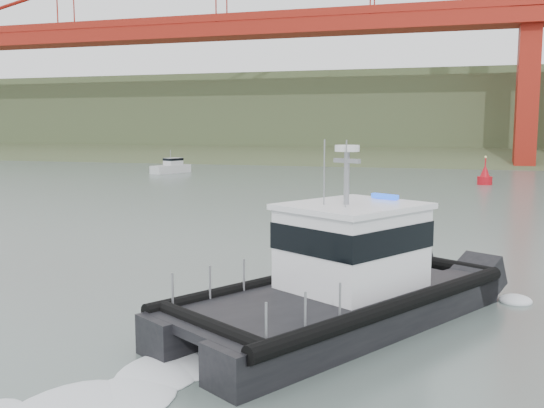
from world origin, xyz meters
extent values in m
plane|color=slate|center=(0.00, 0.00, 0.00)|extent=(400.00, 400.00, 0.00)
cube|color=#344628|center=(0.00, 92.00, 0.00)|extent=(500.00, 44.72, 16.25)
cube|color=#344628|center=(0.00, 120.00, 6.00)|extent=(500.00, 70.00, 18.00)
cube|color=#344628|center=(0.00, 145.00, 11.00)|extent=(500.00, 60.00, 16.00)
cube|color=maroon|center=(0.00, 75.00, 22.00)|extent=(260.00, 6.00, 2.20)
cube|color=black|center=(3.11, -3.24, 0.46)|extent=(7.40, 11.08, 1.32)
cube|color=black|center=(5.65, -4.76, 0.46)|extent=(7.40, 11.08, 1.32)
cube|color=black|center=(4.10, -4.47, 0.99)|extent=(9.10, 11.19, 0.27)
cube|color=white|center=(4.66, -3.53, 2.38)|extent=(4.85, 5.07, 2.52)
cube|color=black|center=(4.66, -3.53, 2.83)|extent=(4.94, 5.16, 0.82)
cube|color=white|center=(4.66, -3.53, 3.73)|extent=(5.15, 5.37, 0.18)
cylinder|color=gray|center=(4.49, -3.81, 4.63)|extent=(0.18, 0.18, 1.97)
cylinder|color=white|center=(4.49, -3.81, 5.56)|extent=(0.77, 0.77, 0.20)
cube|color=silver|center=(-28.82, 52.24, 0.48)|extent=(3.90, 6.10, 1.16)
cube|color=silver|center=(-28.64, 52.69, 1.45)|extent=(2.28, 2.72, 1.16)
cube|color=black|center=(-28.64, 52.69, 1.84)|extent=(2.34, 2.78, 0.34)
cylinder|color=gray|center=(-28.82, 52.24, 2.51)|extent=(0.08, 0.08, 1.16)
cylinder|color=#B70C17|center=(11.15, 46.74, 0.35)|extent=(1.58, 1.58, 1.05)
cone|color=#B70C17|center=(11.15, 46.74, 1.40)|extent=(1.23, 1.23, 1.58)
cylinder|color=#B70C17|center=(11.15, 46.74, 2.46)|extent=(0.14, 0.14, 0.88)
sphere|color=#E5D87F|center=(11.15, 46.74, 2.98)|extent=(0.26, 0.26, 0.26)
camera|label=1|loc=(7.57, -22.38, 6.21)|focal=40.00mm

